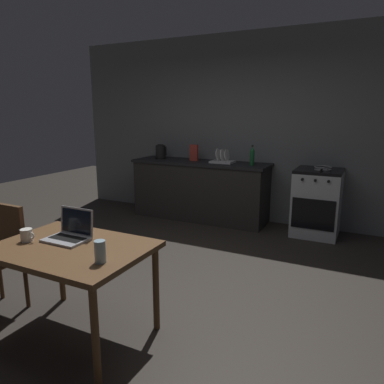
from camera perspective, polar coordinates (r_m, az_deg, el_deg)
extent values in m
plane|color=#2D2823|center=(3.67, -7.01, -14.61)|extent=(12.00, 12.00, 0.00)
cube|color=slate|center=(5.62, 10.81, 9.67)|extent=(6.40, 0.10, 2.82)
cube|color=#282623|center=(5.72, 1.29, 0.11)|extent=(2.10, 0.60, 0.87)
cube|color=black|center=(5.64, 1.31, 4.65)|extent=(2.16, 0.64, 0.04)
cube|color=#B7BABF|center=(5.24, 19.02, -1.76)|extent=(0.60, 0.60, 0.87)
cube|color=black|center=(5.15, 19.39, 3.18)|extent=(0.60, 0.60, 0.04)
cube|color=black|center=(4.96, 18.48, -3.36)|extent=(0.54, 0.01, 0.40)
cylinder|color=black|center=(4.87, 16.97, 1.90)|extent=(0.04, 0.02, 0.04)
cylinder|color=black|center=(4.85, 18.83, 1.72)|extent=(0.04, 0.02, 0.04)
cylinder|color=black|center=(4.83, 20.70, 1.54)|extent=(0.04, 0.02, 0.04)
cube|color=brown|center=(2.80, -18.47, -8.44)|extent=(1.12, 0.81, 0.04)
cylinder|color=brown|center=(2.43, -14.96, -21.19)|extent=(0.05, 0.05, 0.68)
cylinder|color=brown|center=(3.49, -19.97, -10.69)|extent=(0.05, 0.05, 0.68)
cylinder|color=brown|center=(2.90, -5.69, -14.88)|extent=(0.05, 0.05, 0.68)
cube|color=#4C331E|center=(3.50, -26.98, -5.07)|extent=(0.38, 0.04, 0.42)
cylinder|color=#4C331E|center=(3.78, -27.96, -11.51)|extent=(0.04, 0.04, 0.44)
cylinder|color=#4C331E|center=(3.53, -24.64, -12.91)|extent=(0.04, 0.04, 0.44)
cube|color=#99999E|center=(2.90, -19.21, -7.12)|extent=(0.32, 0.22, 0.02)
cube|color=black|center=(2.91, -19.01, -6.85)|extent=(0.28, 0.12, 0.00)
cube|color=#99999E|center=(2.95, -17.69, -4.38)|extent=(0.32, 0.03, 0.21)
cube|color=black|center=(2.94, -17.76, -4.42)|extent=(0.29, 0.02, 0.18)
cylinder|color=black|center=(5.97, -4.95, 5.34)|extent=(0.17, 0.17, 0.02)
cylinder|color=black|center=(5.96, -4.97, 6.39)|extent=(0.16, 0.16, 0.20)
cylinder|color=black|center=(5.95, -4.99, 7.42)|extent=(0.10, 0.10, 0.02)
cube|color=black|center=(5.91, -4.18, 6.45)|extent=(0.02, 0.02, 0.14)
cylinder|color=#19592D|center=(5.27, 9.44, 5.29)|extent=(0.07, 0.07, 0.21)
cone|color=#19592D|center=(5.26, 9.49, 6.73)|extent=(0.07, 0.07, 0.06)
cylinder|color=black|center=(5.25, 9.50, 7.16)|extent=(0.03, 0.03, 0.02)
cylinder|color=gray|center=(5.12, 19.89, 3.38)|extent=(0.21, 0.21, 0.01)
torus|color=gray|center=(5.11, 19.91, 3.73)|extent=(0.23, 0.23, 0.02)
cylinder|color=black|center=(4.92, 19.62, 3.23)|extent=(0.02, 0.18, 0.02)
cylinder|color=silver|center=(2.99, -24.59, -6.19)|extent=(0.09, 0.09, 0.09)
torus|color=silver|center=(2.95, -23.90, -6.30)|extent=(0.05, 0.01, 0.05)
cylinder|color=#99B7C6|center=(2.42, -14.26, -9.08)|extent=(0.07, 0.07, 0.15)
cube|color=#B2382D|center=(5.69, 0.30, 6.20)|extent=(0.13, 0.05, 0.25)
cube|color=silver|center=(5.49, 4.82, 4.76)|extent=(0.34, 0.26, 0.03)
cylinder|color=white|center=(5.50, 4.16, 5.89)|extent=(0.04, 0.18, 0.18)
cylinder|color=white|center=(5.47, 4.84, 5.85)|extent=(0.04, 0.18, 0.18)
cylinder|color=white|center=(5.45, 5.52, 5.80)|extent=(0.04, 0.18, 0.18)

